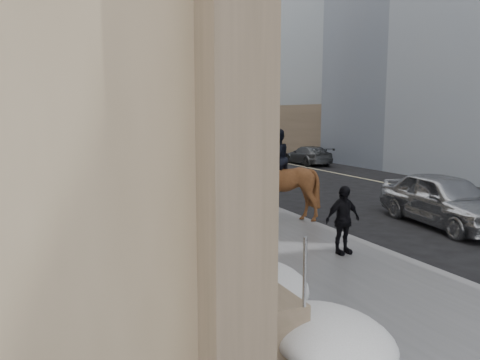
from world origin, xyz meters
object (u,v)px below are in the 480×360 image
(mounted_horse_right, at_px, (278,182))
(car_grey, at_px, (308,155))
(car_silver, at_px, (445,200))
(pedestrian, at_px, (343,220))
(mounted_horse_left, at_px, (227,217))

(mounted_horse_right, distance_m, car_grey, 16.95)
(mounted_horse_right, relative_size, car_grey, 0.65)
(car_silver, height_order, car_grey, car_silver)
(mounted_horse_right, relative_size, pedestrian, 1.73)
(car_silver, bearing_deg, car_grey, 80.07)
(mounted_horse_left, relative_size, car_grey, 0.66)
(mounted_horse_left, xyz_separation_m, car_silver, (7.62, 1.67, -0.49))
(mounted_horse_left, xyz_separation_m, car_grey, (12.88, 17.79, -0.67))
(mounted_horse_right, xyz_separation_m, car_grey, (9.66, 13.91, -0.67))
(mounted_horse_right, bearing_deg, pedestrian, 69.02)
(mounted_horse_left, distance_m, pedestrian, 2.98)
(mounted_horse_left, height_order, car_grey, mounted_horse_left)
(mounted_horse_right, xyz_separation_m, pedestrian, (-0.28, -3.64, -0.37))
(mounted_horse_left, xyz_separation_m, pedestrian, (2.94, 0.24, -0.37))
(mounted_horse_left, relative_size, pedestrian, 1.76)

